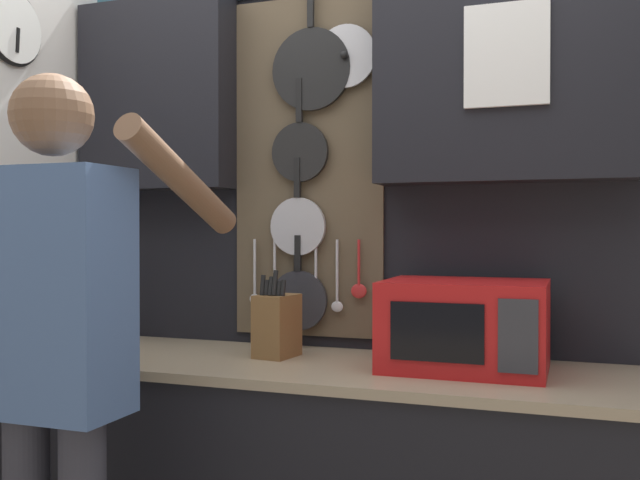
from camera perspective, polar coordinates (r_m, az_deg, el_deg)
name	(u,v)px	position (r m, az deg, el deg)	size (l,w,h in m)	color
back_wall_unit	(341,190)	(2.53, 1.67, 4.05)	(2.60, 0.22, 2.41)	black
microwave	(465,325)	(2.22, 11.53, -6.67)	(0.48, 0.37, 0.27)	red
knife_block	(277,325)	(2.39, -3.47, -6.78)	(0.13, 0.16, 0.29)	brown
utensil_crock	(94,320)	(2.76, -17.65, -6.14)	(0.11, 0.11, 0.34)	white
person	(56,341)	(2.01, -20.34, -7.62)	(0.54, 0.65, 1.75)	#383842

